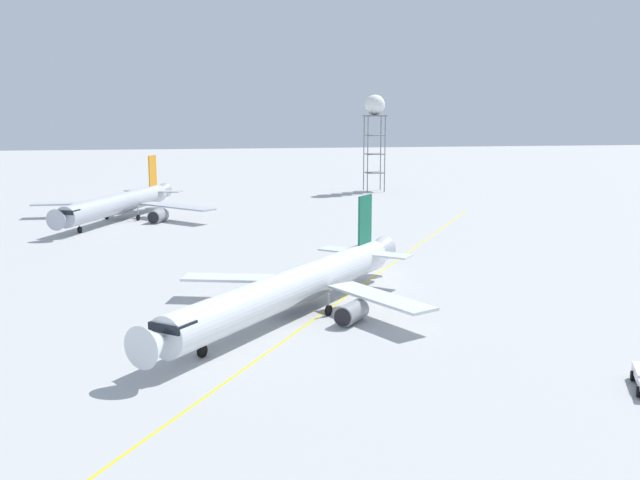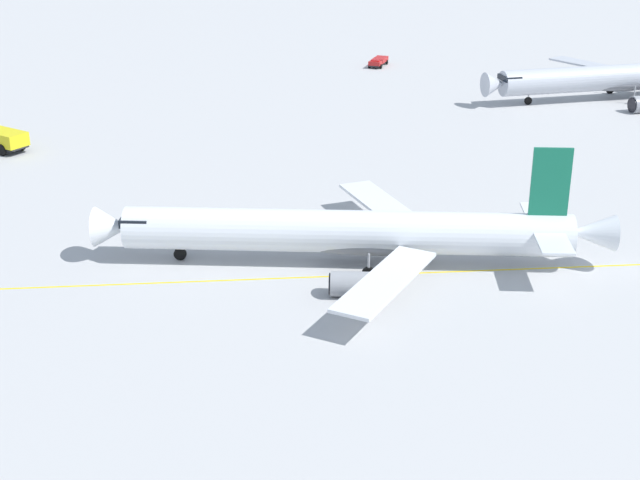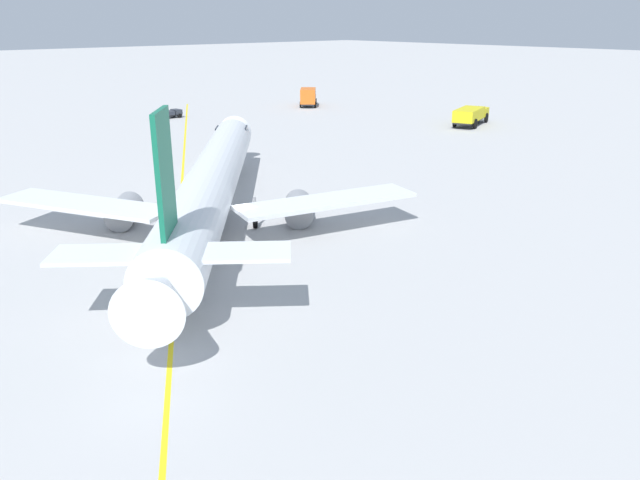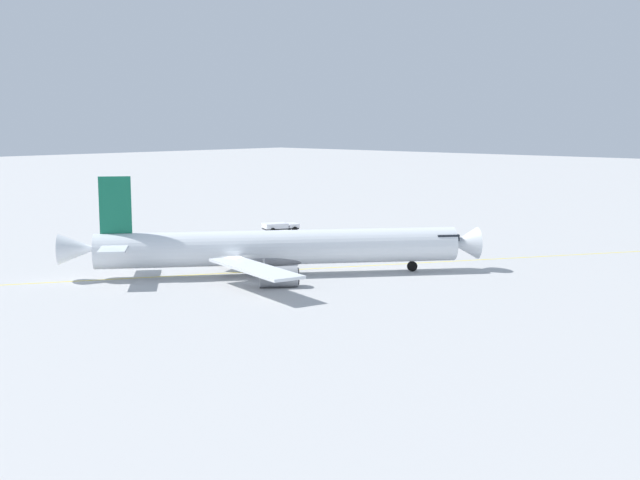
{
  "view_description": "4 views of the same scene",
  "coord_description": "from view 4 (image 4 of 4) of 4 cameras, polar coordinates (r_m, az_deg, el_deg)",
  "views": [
    {
      "loc": [
        -76.04,
        10.11,
        20.88
      ],
      "look_at": [
        14.05,
        -4.43,
        4.27
      ],
      "focal_mm": 41.18,
      "sensor_mm": 36.0,
      "label": 1
    },
    {
      "loc": [
        -48.19,
        -54.82,
        31.65
      ],
      "look_at": [
        -6.77,
        2.57,
        2.28
      ],
      "focal_mm": 50.83,
      "sensor_mm": 36.0,
      "label": 2
    },
    {
      "loc": [
        34.04,
        -22.15,
        14.41
      ],
      "look_at": [
        14.05,
        -4.43,
        4.85
      ],
      "focal_mm": 34.81,
      "sensor_mm": 36.0,
      "label": 3
    },
    {
      "loc": [
        54.44,
        62.24,
        16.07
      ],
      "look_at": [
        -8.14,
        4.19,
        3.63
      ],
      "focal_mm": 45.86,
      "sensor_mm": 36.0,
      "label": 4
    }
  ],
  "objects": [
    {
      "name": "airliner_main",
      "position": [
        85.8,
        -3.2,
        -0.64
      ],
      "size": [
        36.43,
        30.63,
        10.57
      ],
      "rotation": [
        0.0,
        0.0,
        2.47
      ],
      "color": "silver",
      "rests_on": "ground_plane"
    },
    {
      "name": "taxiway_centreline",
      "position": [
        87.51,
        -7.57,
        -2.36
      ],
      "size": [
        131.47,
        78.0,
        0.01
      ],
      "rotation": [
        0.0,
        0.0,
        2.61
      ],
      "color": "yellow",
      "rests_on": "ground_plane"
    },
    {
      "name": "ground_plane",
      "position": [
        84.24,
        -5.87,
        -2.75
      ],
      "size": [
        600.0,
        600.0,
        0.0
      ],
      "primitive_type": "plane",
      "color": "#B2B2B2"
    },
    {
      "name": "pushback_tug_truck",
      "position": [
        119.88,
        -2.82,
        0.97
      ],
      "size": [
        5.63,
        4.38,
        1.3
      ],
      "rotation": [
        0.0,
        0.0,
        2.71
      ],
      "color": "#232326",
      "rests_on": "ground_plane"
    }
  ]
}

